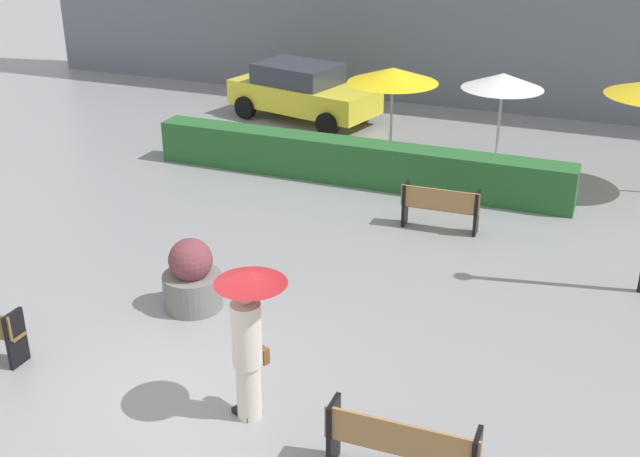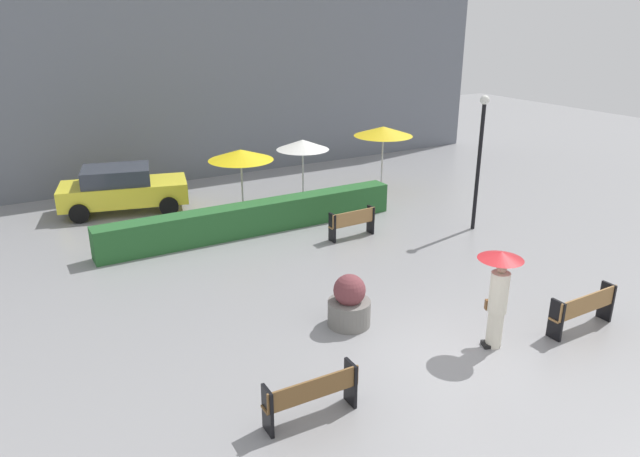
{
  "view_description": "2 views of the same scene",
  "coord_description": "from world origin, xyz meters",
  "px_view_note": "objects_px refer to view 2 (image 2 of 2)",
  "views": [
    {
      "loc": [
        4.94,
        -7.76,
        6.48
      ],
      "look_at": [
        0.72,
        2.82,
        1.38
      ],
      "focal_mm": 44.98,
      "sensor_mm": 36.0,
      "label": 1
    },
    {
      "loc": [
        -7.41,
        -7.57,
        6.49
      ],
      "look_at": [
        -0.16,
        5.13,
        1.09
      ],
      "focal_mm": 32.88,
      "sensor_mm": 36.0,
      "label": 2
    }
  ],
  "objects_px": {
    "bench_near_left": "(312,394)",
    "patio_umbrella_yellow_far": "(383,131)",
    "patio_umbrella_yellow": "(241,155)",
    "bench_back_row": "(352,222)",
    "parked_car": "(122,188)",
    "pedestrian_with_umbrella": "(498,288)",
    "patio_umbrella_white": "(303,145)",
    "planter_pot": "(349,304)",
    "bench_near_right": "(584,308)",
    "lamp_post": "(480,150)"
  },
  "relations": [
    {
      "from": "bench_back_row",
      "to": "planter_pot",
      "type": "distance_m",
      "value": 5.36
    },
    {
      "from": "bench_back_row",
      "to": "patio_umbrella_white",
      "type": "relative_size",
      "value": 0.67
    },
    {
      "from": "parked_car",
      "to": "pedestrian_with_umbrella",
      "type": "bearing_deg",
      "value": -69.88
    },
    {
      "from": "pedestrian_with_umbrella",
      "to": "lamp_post",
      "type": "height_order",
      "value": "lamp_post"
    },
    {
      "from": "bench_near_right",
      "to": "parked_car",
      "type": "relative_size",
      "value": 0.4
    },
    {
      "from": "patio_umbrella_yellow",
      "to": "patio_umbrella_yellow_far",
      "type": "bearing_deg",
      "value": 0.93
    },
    {
      "from": "bench_near_left",
      "to": "bench_near_right",
      "type": "bearing_deg",
      "value": -2.51
    },
    {
      "from": "bench_near_left",
      "to": "planter_pot",
      "type": "distance_m",
      "value": 3.31
    },
    {
      "from": "bench_back_row",
      "to": "parked_car",
      "type": "distance_m",
      "value": 8.22
    },
    {
      "from": "pedestrian_with_umbrella",
      "to": "patio_umbrella_white",
      "type": "distance_m",
      "value": 10.67
    },
    {
      "from": "patio_umbrella_yellow",
      "to": "bench_back_row",
      "type": "bearing_deg",
      "value": -59.26
    },
    {
      "from": "bench_back_row",
      "to": "patio_umbrella_yellow",
      "type": "xyz_separation_m",
      "value": [
        -2.11,
        3.55,
        1.6
      ]
    },
    {
      "from": "bench_near_left",
      "to": "pedestrian_with_umbrella",
      "type": "distance_m",
      "value": 4.48
    },
    {
      "from": "patio_umbrella_white",
      "to": "parked_car",
      "type": "xyz_separation_m",
      "value": [
        -5.88,
        2.2,
        -1.31
      ]
    },
    {
      "from": "planter_pot",
      "to": "patio_umbrella_yellow_far",
      "type": "height_order",
      "value": "patio_umbrella_yellow_far"
    },
    {
      "from": "patio_umbrella_white",
      "to": "patio_umbrella_yellow_far",
      "type": "height_order",
      "value": "patio_umbrella_yellow_far"
    },
    {
      "from": "patio_umbrella_yellow_far",
      "to": "parked_car",
      "type": "distance_m",
      "value": 9.6
    },
    {
      "from": "bench_near_left",
      "to": "bench_back_row",
      "type": "relative_size",
      "value": 1.1
    },
    {
      "from": "pedestrian_with_umbrella",
      "to": "bench_near_right",
      "type": "bearing_deg",
      "value": -13.01
    },
    {
      "from": "bench_near_left",
      "to": "bench_near_right",
      "type": "xyz_separation_m",
      "value": [
        6.55,
        -0.29,
        0.02
      ]
    },
    {
      "from": "patio_umbrella_white",
      "to": "patio_umbrella_yellow_far",
      "type": "relative_size",
      "value": 0.92
    },
    {
      "from": "bench_near_right",
      "to": "parked_car",
      "type": "distance_m",
      "value": 14.91
    },
    {
      "from": "bench_near_left",
      "to": "patio_umbrella_yellow_far",
      "type": "height_order",
      "value": "patio_umbrella_yellow_far"
    },
    {
      "from": "patio_umbrella_yellow",
      "to": "patio_umbrella_white",
      "type": "xyz_separation_m",
      "value": [
        2.49,
        0.35,
        0.01
      ]
    },
    {
      "from": "pedestrian_with_umbrella",
      "to": "lamp_post",
      "type": "relative_size",
      "value": 0.49
    },
    {
      "from": "bench_near_left",
      "to": "patio_umbrella_yellow_far",
      "type": "relative_size",
      "value": 0.68
    },
    {
      "from": "planter_pot",
      "to": "patio_umbrella_yellow",
      "type": "relative_size",
      "value": 0.52
    },
    {
      "from": "bench_near_left",
      "to": "lamp_post",
      "type": "bearing_deg",
      "value": 32.03
    },
    {
      "from": "patio_umbrella_yellow",
      "to": "patio_umbrella_white",
      "type": "bearing_deg",
      "value": 8.05
    },
    {
      "from": "lamp_post",
      "to": "patio_umbrella_white",
      "type": "height_order",
      "value": "lamp_post"
    },
    {
      "from": "bench_near_right",
      "to": "planter_pot",
      "type": "bearing_deg",
      "value": 147.85
    },
    {
      "from": "lamp_post",
      "to": "parked_car",
      "type": "distance_m",
      "value": 11.96
    },
    {
      "from": "parked_car",
      "to": "bench_near_left",
      "type": "bearing_deg",
      "value": -88.8
    },
    {
      "from": "bench_back_row",
      "to": "pedestrian_with_umbrella",
      "type": "height_order",
      "value": "pedestrian_with_umbrella"
    },
    {
      "from": "planter_pot",
      "to": "bench_near_left",
      "type": "bearing_deg",
      "value": -133.37
    },
    {
      "from": "bench_near_left",
      "to": "bench_back_row",
      "type": "xyz_separation_m",
      "value": [
        5.23,
        6.87,
        0.01
      ]
    },
    {
      "from": "patio_umbrella_yellow",
      "to": "patio_umbrella_white",
      "type": "relative_size",
      "value": 1.0
    },
    {
      "from": "bench_near_left",
      "to": "lamp_post",
      "type": "distance_m",
      "value": 10.82
    },
    {
      "from": "planter_pot",
      "to": "patio_umbrella_white",
      "type": "height_order",
      "value": "patio_umbrella_white"
    },
    {
      "from": "pedestrian_with_umbrella",
      "to": "parked_car",
      "type": "bearing_deg",
      "value": 110.12
    },
    {
      "from": "planter_pot",
      "to": "patio_umbrella_yellow",
      "type": "distance_m",
      "value": 8.22
    },
    {
      "from": "bench_near_right",
      "to": "planter_pot",
      "type": "height_order",
      "value": "planter_pot"
    },
    {
      "from": "bench_back_row",
      "to": "planter_pot",
      "type": "bearing_deg",
      "value": -123.46
    },
    {
      "from": "bench_near_right",
      "to": "patio_umbrella_yellow",
      "type": "height_order",
      "value": "patio_umbrella_yellow"
    },
    {
      "from": "patio_umbrella_white",
      "to": "parked_car",
      "type": "distance_m",
      "value": 6.41
    },
    {
      "from": "bench_back_row",
      "to": "patio_umbrella_white",
      "type": "xyz_separation_m",
      "value": [
        0.38,
        3.9,
        1.6
      ]
    },
    {
      "from": "pedestrian_with_umbrella",
      "to": "parked_car",
      "type": "distance_m",
      "value": 13.6
    },
    {
      "from": "planter_pot",
      "to": "lamp_post",
      "type": "height_order",
      "value": "lamp_post"
    },
    {
      "from": "patio_umbrella_white",
      "to": "parked_car",
      "type": "bearing_deg",
      "value": 159.51
    },
    {
      "from": "bench_back_row",
      "to": "lamp_post",
      "type": "relative_size",
      "value": 0.37
    }
  ]
}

